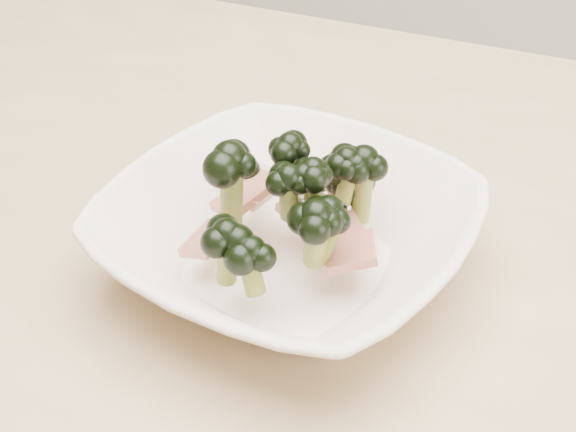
# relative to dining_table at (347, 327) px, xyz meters

# --- Properties ---
(dining_table) EXTENTS (1.20, 0.80, 0.75)m
(dining_table) POSITION_rel_dining_table_xyz_m (0.00, 0.00, 0.00)
(dining_table) COLOR tan
(dining_table) RESTS_ON ground
(broccoli_dish) EXTENTS (0.30, 0.30, 0.12)m
(broccoli_dish) POSITION_rel_dining_table_xyz_m (-0.03, -0.06, 0.14)
(broccoli_dish) COLOR #F4E2CE
(broccoli_dish) RESTS_ON dining_table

